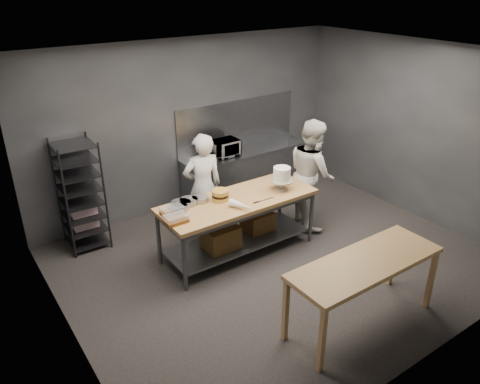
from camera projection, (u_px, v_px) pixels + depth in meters
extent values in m
plane|color=black|center=(276.00, 260.00, 7.08)|extent=(6.00, 6.00, 0.00)
cube|color=#4C4F54|center=(190.00, 125.00, 8.29)|extent=(6.00, 0.04, 3.00)
cube|color=#9C6F3E|center=(238.00, 201.00, 6.92)|extent=(2.40, 0.90, 0.06)
cube|color=#47494C|center=(238.00, 241.00, 7.22)|extent=(2.25, 0.75, 0.03)
cylinder|color=#47494C|center=(185.00, 264.00, 6.24)|extent=(0.06, 0.06, 0.86)
cylinder|color=#47494C|center=(159.00, 239.00, 6.82)|extent=(0.06, 0.06, 0.86)
cylinder|color=#47494C|center=(311.00, 217.00, 7.42)|extent=(0.06, 0.06, 0.86)
cylinder|color=#47494C|center=(280.00, 199.00, 8.00)|extent=(0.06, 0.06, 0.86)
cube|color=brown|center=(221.00, 237.00, 6.95)|extent=(0.50, 0.40, 0.35)
cube|color=brown|center=(258.00, 221.00, 7.45)|extent=(0.45, 0.38, 0.30)
cube|color=olive|center=(366.00, 263.00, 5.48)|extent=(2.00, 0.70, 0.06)
cube|color=olive|center=(322.00, 341.00, 4.96)|extent=(0.06, 0.06, 0.84)
cube|color=olive|center=(286.00, 310.00, 5.40)|extent=(0.06, 0.06, 0.84)
cube|color=olive|center=(431.00, 280.00, 5.94)|extent=(0.06, 0.06, 0.84)
cube|color=olive|center=(393.00, 258.00, 6.38)|extent=(0.06, 0.06, 0.84)
cube|color=slate|center=(246.00, 151.00, 8.84)|extent=(2.60, 0.60, 0.04)
cube|color=slate|center=(246.00, 173.00, 9.03)|extent=(2.56, 0.56, 0.86)
cube|color=slate|center=(237.00, 124.00, 8.86)|extent=(2.60, 0.02, 0.90)
cube|color=black|center=(81.00, 195.00, 7.14)|extent=(0.62, 0.67, 1.75)
cube|color=white|center=(84.00, 214.00, 7.28)|extent=(0.39, 0.25, 0.45)
imported|color=silver|center=(203.00, 187.00, 7.40)|extent=(0.70, 0.52, 1.75)
imported|color=silver|center=(311.00, 173.00, 7.77)|extent=(0.97, 1.09, 1.84)
imported|color=black|center=(224.00, 148.00, 8.50)|extent=(0.54, 0.37, 0.30)
cylinder|color=#A49B83|center=(281.00, 189.00, 7.20)|extent=(0.20, 0.20, 0.02)
cylinder|color=#A49B83|center=(281.00, 185.00, 7.17)|extent=(0.06, 0.06, 0.12)
cylinder|color=#A49B83|center=(282.00, 181.00, 7.14)|extent=(0.34, 0.34, 0.02)
cylinder|color=white|center=(282.00, 174.00, 7.09)|extent=(0.26, 0.26, 0.21)
cylinder|color=gold|center=(220.00, 198.00, 6.86)|extent=(0.24, 0.24, 0.06)
cylinder|color=black|center=(220.00, 195.00, 6.84)|extent=(0.24, 0.24, 0.04)
cylinder|color=gold|center=(220.00, 192.00, 6.82)|extent=(0.24, 0.24, 0.06)
cylinder|color=gray|center=(189.00, 201.00, 6.75)|extent=(0.27, 0.27, 0.07)
cylinder|color=gray|center=(200.00, 199.00, 6.82)|extent=(0.24, 0.24, 0.07)
cylinder|color=gray|center=(178.00, 208.00, 6.55)|extent=(0.28, 0.28, 0.07)
cylinder|color=gray|center=(181.00, 205.00, 6.66)|extent=(0.29, 0.29, 0.07)
cone|color=white|center=(241.00, 206.00, 6.58)|extent=(0.25, 0.40, 0.12)
cube|color=slate|center=(266.00, 200.00, 6.88)|extent=(0.28, 0.02, 0.00)
cube|color=black|center=(256.00, 202.00, 6.79)|extent=(0.09, 0.02, 0.02)
cube|color=#90531C|center=(176.00, 221.00, 6.25)|extent=(0.30, 0.20, 0.05)
cube|color=silver|center=(176.00, 217.00, 6.22)|extent=(0.31, 0.21, 0.06)
cube|color=#90531C|center=(172.00, 213.00, 6.46)|extent=(0.30, 0.20, 0.05)
cube|color=silver|center=(172.00, 209.00, 6.44)|extent=(0.31, 0.21, 0.06)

